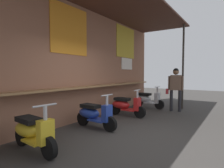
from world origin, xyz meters
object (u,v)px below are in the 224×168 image
object	(u,v)px
scooter_yellow	(32,131)
shopper_with_handbag	(175,85)
scooter_red	(125,105)
scooter_silver	(147,99)
scooter_blue	(93,114)

from	to	relation	value
scooter_yellow	shopper_with_handbag	distance (m)	5.67
scooter_red	scooter_silver	bearing A→B (deg)	89.03
shopper_with_handbag	scooter_blue	bearing A→B (deg)	-33.33
scooter_silver	scooter_blue	bearing A→B (deg)	-87.92
scooter_red	scooter_silver	size ratio (longest dim) A/B	1.00
scooter_yellow	scooter_blue	xyz separation A→B (m)	(1.87, 0.00, 0.00)
shopper_with_handbag	scooter_red	bearing A→B (deg)	-47.83
scooter_yellow	scooter_silver	world-z (taller)	same
scooter_red	shopper_with_handbag	xyz separation A→B (m)	(1.88, -1.23, 0.67)
scooter_yellow	scooter_silver	size ratio (longest dim) A/B	1.00
scooter_blue	scooter_red	xyz separation A→B (m)	(1.75, 0.00, 0.00)
scooter_blue	scooter_silver	xyz separation A→B (m)	(3.67, 0.00, 0.00)
scooter_silver	shopper_with_handbag	world-z (taller)	shopper_with_handbag
scooter_silver	scooter_red	bearing A→B (deg)	-87.92
scooter_yellow	scooter_blue	size ratio (longest dim) A/B	1.00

